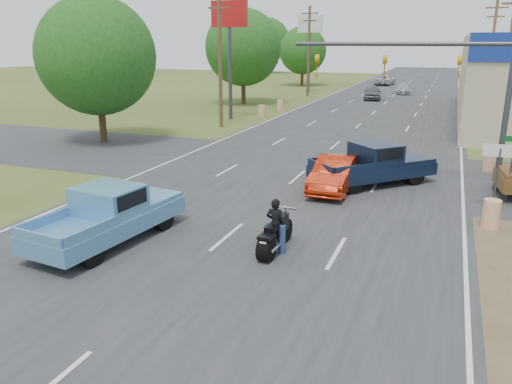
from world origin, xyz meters
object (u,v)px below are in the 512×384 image
at_px(distant_car_grey, 372,93).
at_px(distant_car_white, 385,80).
at_px(navy_pickup, 375,164).
at_px(distant_car_silver, 403,89).
at_px(rider, 275,227).
at_px(red_convertible, 335,174).
at_px(blue_pickup, 111,213).
at_px(motorcycle, 274,236).

bearing_deg(distant_car_grey, distant_car_white, 85.05).
height_order(navy_pickup, distant_car_silver, navy_pickup).
bearing_deg(rider, distant_car_white, -82.69).
height_order(rider, distant_car_silver, rider).
xyz_separation_m(rider, distant_car_silver, (-1.07, 51.19, -0.18)).
bearing_deg(distant_car_white, distant_car_grey, 96.79).
relative_size(red_convertible, distant_car_grey, 0.96).
height_order(rider, distant_car_grey, rider).
bearing_deg(distant_car_silver, red_convertible, -92.60).
distance_m(blue_pickup, distant_car_white, 64.88).
distance_m(red_convertible, distant_car_silver, 44.04).
xyz_separation_m(rider, navy_pickup, (1.65, 8.78, 0.13)).
bearing_deg(motorcycle, distant_car_white, 97.30).
bearing_deg(motorcycle, red_convertible, 91.38).
height_order(blue_pickup, distant_car_grey, blue_pickup).
relative_size(motorcycle, distant_car_white, 0.47).
distance_m(distant_car_silver, distant_car_white, 13.29).
xyz_separation_m(red_convertible, blue_pickup, (-5.36, -8.12, 0.19)).
relative_size(motorcycle, distant_car_silver, 0.56).
relative_size(motorcycle, distant_car_grey, 0.53).
xyz_separation_m(blue_pickup, distant_car_white, (0.31, 64.88, -0.20)).
bearing_deg(distant_car_white, blue_pickup, 93.14).
bearing_deg(distant_car_white, rider, 97.76).
height_order(motorcycle, blue_pickup, blue_pickup).
bearing_deg(rider, distant_car_silver, -85.83).
bearing_deg(blue_pickup, motorcycle, 16.09).
height_order(red_convertible, navy_pickup, navy_pickup).
xyz_separation_m(red_convertible, distant_car_white, (-5.05, 56.76, -0.01)).
bearing_deg(distant_car_silver, rider, -93.05).
bearing_deg(distant_car_silver, blue_pickup, -98.74).
relative_size(rider, blue_pickup, 0.29).
height_order(navy_pickup, distant_car_white, navy_pickup).
bearing_deg(red_convertible, distant_car_grey, 95.84).
xyz_separation_m(distant_car_grey, distant_car_white, (-1.21, 20.52, -0.06)).
bearing_deg(rider, blue_pickup, 13.43).
relative_size(distant_car_grey, distant_car_white, 0.89).
bearing_deg(distant_car_silver, motorcycle, -93.06).
distance_m(distant_car_grey, distant_car_silver, 8.20).
distance_m(blue_pickup, navy_pickup, 11.88).
bearing_deg(navy_pickup, rider, -56.60).
height_order(motorcycle, navy_pickup, navy_pickup).
bearing_deg(blue_pickup, red_convertible, 62.95).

